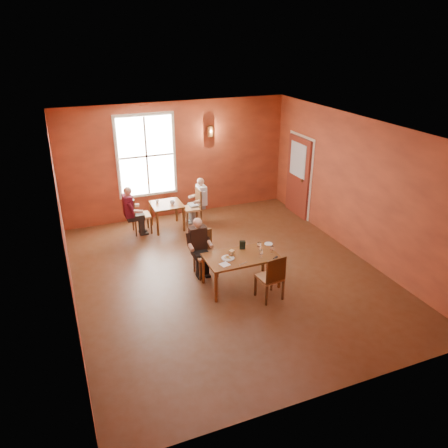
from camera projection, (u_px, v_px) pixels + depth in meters
name	position (u px, v px, depth m)	size (l,w,h in m)	color
ground	(228.00, 274.00, 9.00)	(6.00, 7.00, 0.01)	brown
wall_back	(177.00, 160.00, 11.35)	(6.00, 0.04, 3.00)	brown
wall_front	(335.00, 304.00, 5.42)	(6.00, 0.04, 3.00)	brown
wall_left	(64.00, 231.00, 7.36)	(0.04, 7.00, 3.00)	brown
wall_right	(356.00, 187.00, 9.40)	(0.04, 7.00, 3.00)	brown
ceiling	(228.00, 129.00, 7.77)	(6.00, 7.00, 0.04)	white
window	(146.00, 156.00, 10.95)	(1.36, 0.10, 1.96)	white
door	(298.00, 177.00, 11.51)	(0.12, 1.04, 2.10)	maroon
wall_sconce	(210.00, 131.00, 11.28)	(0.16, 0.16, 0.28)	brown
main_table	(241.00, 271.00, 8.48)	(1.39, 0.78, 0.65)	brown
chair_diner_main	(205.00, 254.00, 8.80)	(0.41, 0.41, 0.93)	brown
diner_main	(206.00, 250.00, 8.73)	(0.46, 0.46, 1.14)	#2D2119
chair_empty	(270.00, 276.00, 8.03)	(0.41, 0.41, 0.92)	#3E260F
plate_food	(228.00, 258.00, 8.25)	(0.25, 0.25, 0.03)	silver
sandwich	(232.00, 254.00, 8.31)	(0.09, 0.08, 0.11)	#D8B674
goblet_a	(259.00, 246.00, 8.52)	(0.07, 0.07, 0.18)	white
goblet_b	(272.00, 250.00, 8.41)	(0.07, 0.07, 0.17)	white
goblet_c	(261.00, 253.00, 8.25)	(0.07, 0.07, 0.18)	white
menu_stand	(242.00, 245.00, 8.56)	(0.11, 0.05, 0.18)	black
knife	(243.00, 264.00, 8.07)	(0.20, 0.02, 0.00)	silver
napkin	(225.00, 264.00, 8.04)	(0.16, 0.16, 0.01)	white
side_plate	(268.00, 244.00, 8.80)	(0.17, 0.17, 0.01)	white
sunglasses	(276.00, 258.00, 8.27)	(0.12, 0.04, 0.02)	black
second_table	(167.00, 216.00, 10.95)	(0.74, 0.74, 0.66)	brown
chair_diner_white	(192.00, 207.00, 11.11)	(0.41, 0.41, 0.93)	#4C301A
diner_white	(193.00, 203.00, 11.07)	(0.46, 0.46, 1.15)	white
chair_diner_maroon	(141.00, 215.00, 10.67)	(0.42, 0.42, 0.94)	#573216
diner_maroon	(140.00, 210.00, 10.60)	(0.48, 0.48, 1.21)	maroon
cup_a	(172.00, 202.00, 10.76)	(0.12, 0.12, 0.10)	silver
cup_b	(157.00, 201.00, 10.85)	(0.09, 0.09, 0.08)	white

